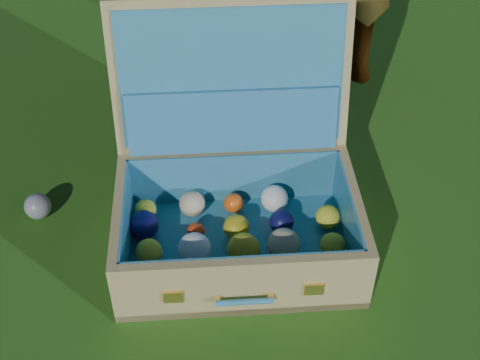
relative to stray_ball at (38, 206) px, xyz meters
The scene contains 3 objects.
ground 0.59m from the stray_ball, ahead, with size 60.00×60.00×0.00m, color #215114.
stray_ball is the anchor object (origin of this frame).
suitcase 0.59m from the stray_ball, ahead, with size 0.71×0.63×0.61m.
Camera 1 is at (0.08, -1.37, 1.38)m, focal length 50.00 mm.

